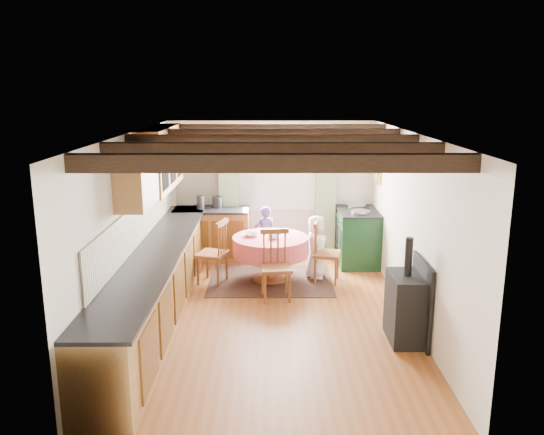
{
  "coord_description": "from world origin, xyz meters",
  "views": [
    {
      "loc": [
        -0.02,
        -6.75,
        2.95
      ],
      "look_at": [
        0.0,
        0.8,
        1.15
      ],
      "focal_mm": 35.95,
      "sensor_mm": 36.0,
      "label": 1
    }
  ],
  "objects_px": {
    "child_right": "(316,247)",
    "cup": "(272,235)",
    "aga_range": "(357,236)",
    "child_far": "(265,235)",
    "chair_near": "(276,266)",
    "chair_left": "(212,252)",
    "chair_right": "(327,252)",
    "cast_iron_stove": "(407,290)",
    "dining_table": "(270,259)"
  },
  "relations": [
    {
      "from": "chair_right",
      "to": "cast_iron_stove",
      "type": "relative_size",
      "value": 0.76
    },
    {
      "from": "aga_range",
      "to": "child_far",
      "type": "height_order",
      "value": "child_far"
    },
    {
      "from": "cup",
      "to": "child_right",
      "type": "bearing_deg",
      "value": 15.64
    },
    {
      "from": "dining_table",
      "to": "cup",
      "type": "relative_size",
      "value": 12.4
    },
    {
      "from": "chair_left",
      "to": "cast_iron_stove",
      "type": "distance_m",
      "value": 3.19
    },
    {
      "from": "chair_left",
      "to": "cast_iron_stove",
      "type": "height_order",
      "value": "cast_iron_stove"
    },
    {
      "from": "cast_iron_stove",
      "to": "child_far",
      "type": "height_order",
      "value": "cast_iron_stove"
    },
    {
      "from": "chair_right",
      "to": "child_far",
      "type": "xyz_separation_m",
      "value": [
        -0.97,
        0.86,
        0.03
      ]
    },
    {
      "from": "chair_left",
      "to": "aga_range",
      "type": "xyz_separation_m",
      "value": [
        2.39,
        0.99,
        -0.03
      ]
    },
    {
      "from": "aga_range",
      "to": "child_right",
      "type": "distance_m",
      "value": 1.07
    },
    {
      "from": "chair_left",
      "to": "child_far",
      "type": "distance_m",
      "value": 1.21
    },
    {
      "from": "chair_left",
      "to": "child_far",
      "type": "bearing_deg",
      "value": 155.87
    },
    {
      "from": "chair_near",
      "to": "child_right",
      "type": "distance_m",
      "value": 1.12
    },
    {
      "from": "dining_table",
      "to": "cup",
      "type": "bearing_deg",
      "value": -69.75
    },
    {
      "from": "cast_iron_stove",
      "to": "chair_near",
      "type": "bearing_deg",
      "value": 139.4
    },
    {
      "from": "chair_near",
      "to": "aga_range",
      "type": "height_order",
      "value": "chair_near"
    },
    {
      "from": "aga_range",
      "to": "cast_iron_stove",
      "type": "bearing_deg",
      "value": -87.88
    },
    {
      "from": "dining_table",
      "to": "cup",
      "type": "distance_m",
      "value": 0.4
    },
    {
      "from": "chair_right",
      "to": "cup",
      "type": "xyz_separation_m",
      "value": [
        -0.86,
        -0.0,
        0.27
      ]
    },
    {
      "from": "cast_iron_stove",
      "to": "cup",
      "type": "height_order",
      "value": "cast_iron_stove"
    },
    {
      "from": "chair_left",
      "to": "chair_right",
      "type": "height_order",
      "value": "chair_left"
    },
    {
      "from": "cast_iron_stove",
      "to": "child_right",
      "type": "distance_m",
      "value": 2.4
    },
    {
      "from": "chair_right",
      "to": "child_far",
      "type": "distance_m",
      "value": 1.29
    },
    {
      "from": "chair_near",
      "to": "chair_right",
      "type": "xyz_separation_m",
      "value": [
        0.8,
        0.73,
        -0.02
      ]
    },
    {
      "from": "dining_table",
      "to": "child_far",
      "type": "relative_size",
      "value": 1.15
    },
    {
      "from": "chair_right",
      "to": "dining_table",
      "type": "bearing_deg",
      "value": 99.1
    },
    {
      "from": "dining_table",
      "to": "chair_near",
      "type": "height_order",
      "value": "chair_near"
    },
    {
      "from": "dining_table",
      "to": "child_far",
      "type": "height_order",
      "value": "child_far"
    },
    {
      "from": "chair_right",
      "to": "cast_iron_stove",
      "type": "distance_m",
      "value": 2.17
    },
    {
      "from": "chair_near",
      "to": "aga_range",
      "type": "bearing_deg",
      "value": 43.16
    },
    {
      "from": "child_right",
      "to": "dining_table",
      "type": "bearing_deg",
      "value": 114.44
    },
    {
      "from": "chair_right",
      "to": "child_far",
      "type": "relative_size",
      "value": 0.95
    },
    {
      "from": "child_right",
      "to": "cup",
      "type": "bearing_deg",
      "value": 118.34
    },
    {
      "from": "dining_table",
      "to": "aga_range",
      "type": "height_order",
      "value": "aga_range"
    },
    {
      "from": "aga_range",
      "to": "child_far",
      "type": "xyz_separation_m",
      "value": [
        -1.59,
        -0.08,
        0.04
      ]
    },
    {
      "from": "chair_near",
      "to": "cast_iron_stove",
      "type": "height_order",
      "value": "cast_iron_stove"
    },
    {
      "from": "chair_near",
      "to": "child_far",
      "type": "xyz_separation_m",
      "value": [
        -0.17,
        1.58,
        0.01
      ]
    },
    {
      "from": "chair_right",
      "to": "cup",
      "type": "relative_size",
      "value": 10.22
    },
    {
      "from": "chair_left",
      "to": "chair_right",
      "type": "xyz_separation_m",
      "value": [
        1.77,
        0.05,
        -0.02
      ]
    },
    {
      "from": "chair_left",
      "to": "cup",
      "type": "distance_m",
      "value": 0.95
    },
    {
      "from": "dining_table",
      "to": "cup",
      "type": "xyz_separation_m",
      "value": [
        0.02,
        -0.05,
        0.4
      ]
    },
    {
      "from": "child_right",
      "to": "cup",
      "type": "height_order",
      "value": "child_right"
    },
    {
      "from": "chair_near",
      "to": "child_right",
      "type": "bearing_deg",
      "value": 48.57
    },
    {
      "from": "chair_near",
      "to": "chair_left",
      "type": "relative_size",
      "value": 0.99
    },
    {
      "from": "cast_iron_stove",
      "to": "child_right",
      "type": "height_order",
      "value": "cast_iron_stove"
    },
    {
      "from": "chair_near",
      "to": "aga_range",
      "type": "xyz_separation_m",
      "value": [
        1.41,
        1.67,
        -0.03
      ]
    },
    {
      "from": "chair_near",
      "to": "child_far",
      "type": "distance_m",
      "value": 1.59
    },
    {
      "from": "chair_left",
      "to": "child_right",
      "type": "xyz_separation_m",
      "value": [
        1.62,
        0.24,
        0.0
      ]
    },
    {
      "from": "dining_table",
      "to": "chair_left",
      "type": "distance_m",
      "value": 0.92
    },
    {
      "from": "dining_table",
      "to": "chair_left",
      "type": "relative_size",
      "value": 1.17
    }
  ]
}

